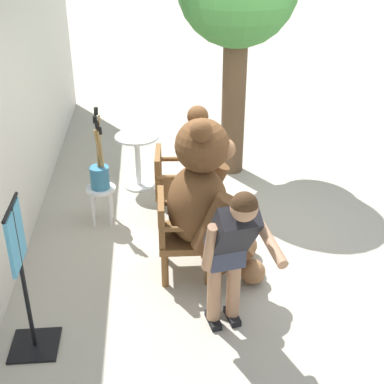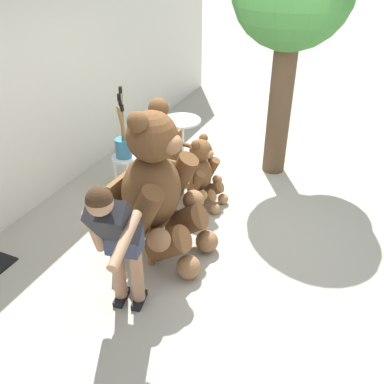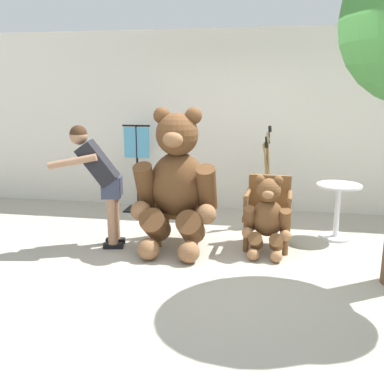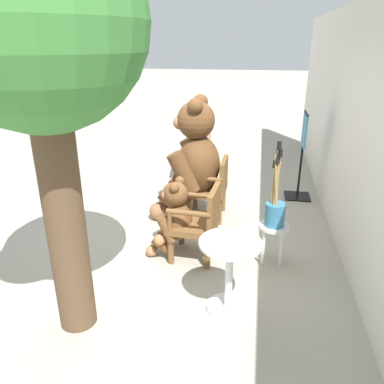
% 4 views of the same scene
% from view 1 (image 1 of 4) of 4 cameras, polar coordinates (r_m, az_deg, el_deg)
% --- Properties ---
extents(ground_plane, '(60.00, 60.00, 0.00)m').
position_cam_1_polar(ground_plane, '(6.05, 4.83, -5.06)').
color(ground_plane, '#A8A091').
extents(wooden_chair_left, '(0.57, 0.53, 0.86)m').
position_cam_1_polar(wooden_chair_left, '(5.28, -1.41, -4.36)').
color(wooden_chair_left, brown).
rests_on(wooden_chair_left, ground).
extents(wooden_chair_right, '(0.59, 0.55, 0.86)m').
position_cam_1_polar(wooden_chair_right, '(6.22, -2.02, 0.93)').
color(wooden_chair_right, brown).
rests_on(wooden_chair_right, ground).
extents(teddy_bear_large, '(1.02, 0.96, 1.70)m').
position_cam_1_polar(teddy_bear_large, '(5.11, 1.60, -0.74)').
color(teddy_bear_large, brown).
rests_on(teddy_bear_large, ground).
extents(teddy_bear_small, '(0.56, 0.54, 0.94)m').
position_cam_1_polar(teddy_bear_small, '(6.23, 0.66, 0.97)').
color(teddy_bear_small, brown).
rests_on(teddy_bear_small, ground).
extents(person_visitor, '(0.79, 0.58, 1.49)m').
position_cam_1_polar(person_visitor, '(4.31, 4.22, -5.73)').
color(person_visitor, black).
rests_on(person_visitor, ground).
extents(white_stool, '(0.34, 0.34, 0.46)m').
position_cam_1_polar(white_stool, '(6.26, -9.63, -0.38)').
color(white_stool, silver).
rests_on(white_stool, ground).
extents(brush_bucket, '(0.22, 0.22, 0.95)m').
position_cam_1_polar(brush_bucket, '(6.13, -9.82, 2.13)').
color(brush_bucket, teal).
rests_on(brush_bucket, white_stool).
extents(round_side_table, '(0.56, 0.56, 0.72)m').
position_cam_1_polar(round_side_table, '(7.02, -5.82, 3.92)').
color(round_side_table, silver).
rests_on(round_side_table, ground).
extents(clothing_display_stand, '(0.44, 0.40, 1.36)m').
position_cam_1_polar(clothing_display_stand, '(4.45, -17.60, -8.66)').
color(clothing_display_stand, black).
rests_on(clothing_display_stand, ground).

